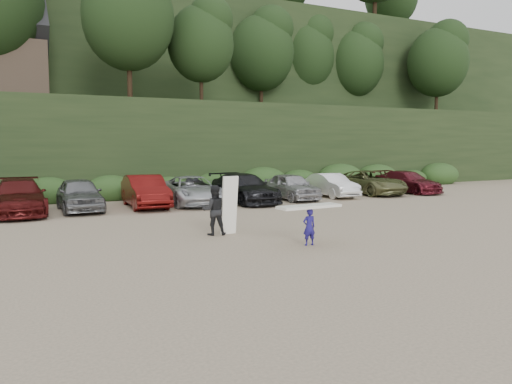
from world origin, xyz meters
TOP-DOWN VIEW (x-y plane):
  - ground at (0.00, 0.00)m, footprint 120.00×120.00m
  - hillside_backdrop at (-0.26, 35.93)m, footprint 90.00×41.50m
  - parked_cars at (-3.21, 10.18)m, footprint 34.61×6.12m
  - child_surfer at (-2.20, -1.61)m, footprint 2.20×0.74m
  - adult_surfer at (-4.19, 1.44)m, footprint 1.35×0.87m

SIDE VIEW (x-z plane):
  - ground at x=0.00m, z-range 0.00..0.00m
  - parked_cars at x=-3.21m, z-range -0.05..1.59m
  - child_surfer at x=-2.20m, z-range 0.23..1.54m
  - adult_surfer at x=-4.19m, z-range -0.15..1.96m
  - hillside_backdrop at x=-0.26m, z-range -2.78..25.22m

